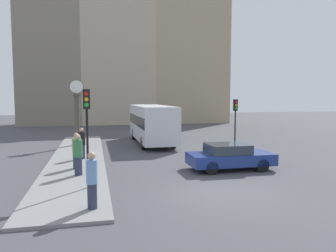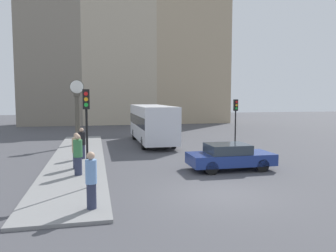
# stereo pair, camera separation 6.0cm
# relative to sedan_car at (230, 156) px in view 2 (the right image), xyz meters

# --- Properties ---
(ground_plane) EXTENTS (120.00, 120.00, 0.00)m
(ground_plane) POSITION_rel_sedan_car_xyz_m (-2.00, -3.84, -0.67)
(ground_plane) COLOR #47474C
(sidewalk_corner) EXTENTS (2.99, 20.77, 0.11)m
(sidewalk_corner) POSITION_rel_sedan_car_xyz_m (-7.59, 4.54, -0.61)
(sidewalk_corner) COLOR gray
(sidewalk_corner) RESTS_ON ground_plane
(building_row) EXTENTS (27.83, 5.00, 19.02)m
(building_row) POSITION_rel_sedan_car_xyz_m (-1.62, 29.95, 8.20)
(building_row) COLOR gray
(building_row) RESTS_ON ground_plane
(sedan_car) EXTENTS (4.22, 1.87, 1.31)m
(sedan_car) POSITION_rel_sedan_car_xyz_m (0.00, 0.00, 0.00)
(sedan_car) COLOR navy
(sedan_car) RESTS_ON ground_plane
(bus_distant) EXTENTS (2.45, 8.73, 2.97)m
(bus_distant) POSITION_rel_sedan_car_xyz_m (-2.21, 9.99, 1.02)
(bus_distant) COLOR silver
(bus_distant) RESTS_ON ground_plane
(traffic_light_near) EXTENTS (0.26, 0.24, 3.82)m
(traffic_light_near) POSITION_rel_sedan_car_xyz_m (-6.87, -2.23, 2.18)
(traffic_light_near) COLOR black
(traffic_light_near) RESTS_ON sidewalk_corner
(traffic_light_far) EXTENTS (0.26, 0.24, 3.48)m
(traffic_light_far) POSITION_rel_sedan_car_xyz_m (2.57, 5.07, 1.83)
(traffic_light_far) COLOR black
(traffic_light_far) RESTS_ON ground_plane
(street_clock) EXTENTS (1.02, 0.47, 4.78)m
(street_clock) POSITION_rel_sedan_car_xyz_m (-7.81, 9.78, 1.76)
(street_clock) COLOR #4C473D
(street_clock) RESTS_ON sidewalk_corner
(pedestrian_black_jacket) EXTENTS (0.41, 0.41, 1.77)m
(pedestrian_black_jacket) POSITION_rel_sedan_car_xyz_m (-7.32, 4.04, 0.32)
(pedestrian_black_jacket) COLOR #2D334C
(pedestrian_black_jacket) RESTS_ON sidewalk_corner
(pedestrian_green_hoodie) EXTENTS (0.40, 0.40, 1.86)m
(pedestrian_green_hoodie) POSITION_rel_sedan_car_xyz_m (-7.34, -0.01, 0.37)
(pedestrian_green_hoodie) COLOR #2D334C
(pedestrian_green_hoodie) RESTS_ON sidewalk_corner
(pedestrian_tan_coat) EXTENTS (0.43, 0.43, 1.77)m
(pedestrian_tan_coat) POSITION_rel_sedan_car_xyz_m (-7.48, 1.50, 0.31)
(pedestrian_tan_coat) COLOR #2D334C
(pedestrian_tan_coat) RESTS_ON sidewalk_corner
(pedestrian_blue_stripe) EXTENTS (0.36, 0.36, 1.82)m
(pedestrian_blue_stripe) POSITION_rel_sedan_car_xyz_m (-6.71, -4.73, 0.36)
(pedestrian_blue_stripe) COLOR #2D334C
(pedestrian_blue_stripe) RESTS_ON sidewalk_corner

